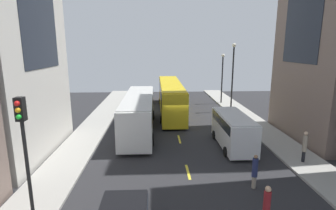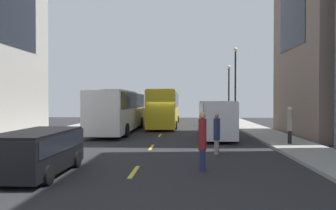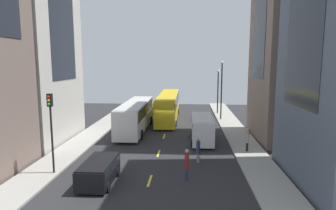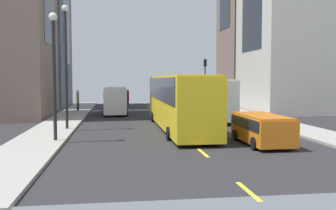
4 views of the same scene
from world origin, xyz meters
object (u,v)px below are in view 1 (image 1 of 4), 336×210
at_px(streetcar_yellow, 171,95).
at_px(pedestrian_waiting_curb, 255,171).
at_px(pedestrian_crossing_near, 305,145).
at_px(city_bus_white, 139,110).
at_px(delivery_van_white, 233,128).
at_px(car_orange_0, 145,95).
at_px(traffic_light_near_corner, 24,142).
at_px(pedestrian_crossing_mid, 266,208).

height_order(streetcar_yellow, pedestrian_waiting_curb, streetcar_yellow).
height_order(streetcar_yellow, pedestrian_crossing_near, streetcar_yellow).
xyz_separation_m(city_bus_white, delivery_van_white, (7.56, -4.38, -0.49)).
bearing_deg(car_orange_0, pedestrian_waiting_curb, -74.13).
bearing_deg(car_orange_0, pedestrian_crossing_near, -62.05).
bearing_deg(city_bus_white, car_orange_0, 89.79).
bearing_deg(pedestrian_waiting_curb, traffic_light_near_corner, -7.10).
xyz_separation_m(streetcar_yellow, pedestrian_waiting_curb, (3.59, -17.64, -1.09)).
bearing_deg(pedestrian_waiting_curb, city_bus_white, -81.36).
bearing_deg(traffic_light_near_corner, city_bus_white, 75.95).
distance_m(car_orange_0, traffic_light_near_corner, 27.99).
distance_m(pedestrian_crossing_near, traffic_light_near_corner, 16.36).
xyz_separation_m(city_bus_white, streetcar_yellow, (3.36, 7.07, 0.12)).
distance_m(delivery_van_white, pedestrian_crossing_near, 5.06).
relative_size(streetcar_yellow, pedestrian_crossing_near, 7.03).
bearing_deg(streetcar_yellow, car_orange_0, 116.52).
xyz_separation_m(streetcar_yellow, pedestrian_crossing_near, (8.03, -14.74, -0.82)).
height_order(delivery_van_white, traffic_light_near_corner, traffic_light_near_corner).
height_order(city_bus_white, streetcar_yellow, streetcar_yellow).
relative_size(city_bus_white, car_orange_0, 2.75).
xyz_separation_m(delivery_van_white, car_orange_0, (-7.51, 18.08, -0.60)).
xyz_separation_m(pedestrian_crossing_mid, pedestrian_crossing_near, (5.34, 6.53, 0.12)).
bearing_deg(city_bus_white, pedestrian_crossing_mid, -66.92).
distance_m(pedestrian_crossing_mid, pedestrian_crossing_near, 8.44).
bearing_deg(pedestrian_crossing_near, delivery_van_white, -26.52).
relative_size(car_orange_0, pedestrian_crossing_near, 2.13).
bearing_deg(pedestrian_crossing_near, car_orange_0, -47.93).
bearing_deg(pedestrian_crossing_mid, pedestrian_waiting_curb, 130.62).
relative_size(car_orange_0, pedestrian_crossing_mid, 2.06).
bearing_deg(traffic_light_near_corner, delivery_van_white, 40.73).
relative_size(delivery_van_white, pedestrian_waiting_curb, 3.06).
height_order(delivery_van_white, car_orange_0, delivery_van_white).
xyz_separation_m(streetcar_yellow, car_orange_0, (-3.31, 6.63, -1.21)).
distance_m(city_bus_white, car_orange_0, 13.74).
distance_m(city_bus_white, delivery_van_white, 8.75).
bearing_deg(streetcar_yellow, pedestrian_crossing_mid, -82.78).
bearing_deg(streetcar_yellow, pedestrian_crossing_near, -61.41).
bearing_deg(traffic_light_near_corner, pedestrian_crossing_near, 22.65).
distance_m(delivery_van_white, pedestrian_crossing_mid, 9.95).
xyz_separation_m(streetcar_yellow, pedestrian_crossing_mid, (2.70, -21.28, -0.94)).
height_order(city_bus_white, delivery_van_white, city_bus_white).
height_order(streetcar_yellow, car_orange_0, streetcar_yellow).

